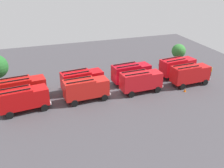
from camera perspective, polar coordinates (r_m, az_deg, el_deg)
The scene contains 17 objects.
ground_plane at distance 44.98m, azimuth 0.00°, elevation -1.62°, with size 65.67×65.67×0.00m, color #423F44.
fire_truck_0 at distance 40.16m, azimuth -18.80°, elevation -2.98°, with size 7.45×3.47×3.88m.
fire_truck_1 at distance 41.26m, azimuth -5.72°, elevation -0.95°, with size 7.34×3.12×3.88m.
fire_truck_2 at distance 44.08m, azimuth 6.31°, elevation 0.74°, with size 7.29×2.99×3.88m.
fire_truck_3 at distance 48.64m, azimuth 16.65°, elevation 2.15°, with size 7.32×3.05×3.88m.
fire_truck_4 at distance 43.74m, azimuth -18.92°, elevation -0.71°, with size 7.42×3.39×3.88m.
fire_truck_5 at distance 44.46m, azimuth -6.57°, elevation 0.94°, with size 7.44×3.43×3.88m.
fire_truck_6 at distance 47.27m, azimuth 4.18°, elevation 2.50°, with size 7.40×3.32×3.88m.
fire_truck_7 at distance 51.65m, azimuth 14.07°, elevation 3.75°, with size 7.46×3.52×3.88m.
firefighter_0 at distance 56.18m, azimuth 16.05°, elevation 3.99°, with size 0.40×0.48×1.83m.
firefighter_1 at distance 54.76m, azimuth 20.82°, elevation 2.67°, with size 0.46×0.47×1.66m.
firefighter_2 at distance 48.90m, azimuth -2.70°, elevation 1.77°, with size 0.48×0.43×1.68m.
firefighter_3 at distance 47.30m, azimuth -14.84°, elevation 0.24°, with size 0.30×0.43×1.81m.
firefighter_4 at distance 46.26m, azimuth -10.01°, elevation 0.17°, with size 0.46×0.47×1.83m.
tree_1 at distance 58.05m, azimuth 14.34°, elevation 6.99°, with size 2.97×2.97×4.60m.
traffic_cone_0 at distance 48.28m, azimuth -4.20°, elevation 0.68°, with size 0.51×0.51×0.73m, color #F2600C.
traffic_cone_1 at distance 46.46m, azimuth 15.64°, elevation -1.29°, with size 0.43×0.43×0.61m, color #F2600C.
Camera 1 is at (-13.09, -38.22, 19.76)m, focal length 41.89 mm.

